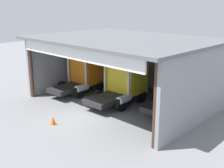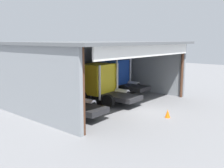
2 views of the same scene
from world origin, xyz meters
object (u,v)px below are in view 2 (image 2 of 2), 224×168
at_px(truck_orange_center_left_bay, 62,89).
at_px(oil_drum, 88,88).
at_px(truck_blue_left_bay, 116,75).
at_px(traffic_cone, 168,114).
at_px(truck_yellow_center_bay, 101,82).
at_px(tool_cart, 57,94).

xyz_separation_m(truck_orange_center_left_bay, oil_drum, (6.44, 4.07, -1.40)).
bearing_deg(truck_blue_left_bay, oil_drum, 129.63).
height_order(oil_drum, traffic_cone, oil_drum).
bearing_deg(truck_yellow_center_bay, truck_orange_center_left_bay, -178.42).
bearing_deg(oil_drum, truck_blue_left_bay, -48.58).
xyz_separation_m(truck_yellow_center_bay, oil_drum, (2.11, 3.73, -1.23)).
distance_m(tool_cart, traffic_cone, 9.97).
relative_size(tool_cart, traffic_cone, 1.79).
xyz_separation_m(truck_yellow_center_bay, traffic_cone, (-0.33, -6.38, -1.39)).
distance_m(truck_yellow_center_bay, traffic_cone, 6.54).
xyz_separation_m(truck_orange_center_left_bay, tool_cart, (2.39, 3.79, -1.34)).
height_order(truck_yellow_center_bay, tool_cart, truck_yellow_center_bay).
bearing_deg(traffic_cone, truck_orange_center_left_bay, 123.52).
distance_m(truck_yellow_center_bay, tool_cart, 4.14).
bearing_deg(oil_drum, truck_yellow_center_bay, -119.51).
height_order(truck_blue_left_bay, oil_drum, truck_blue_left_bay).
distance_m(truck_yellow_center_bay, truck_blue_left_bay, 4.29).
relative_size(truck_orange_center_left_bay, tool_cart, 5.07).
bearing_deg(tool_cart, oil_drum, 3.88).
relative_size(truck_yellow_center_bay, truck_blue_left_bay, 1.00).
bearing_deg(tool_cart, traffic_cone, -80.68).
xyz_separation_m(truck_orange_center_left_bay, truck_yellow_center_bay, (4.33, 0.34, -0.17)).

